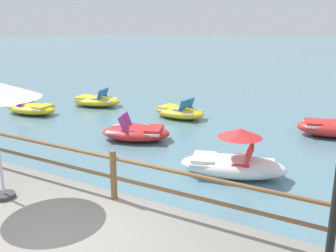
% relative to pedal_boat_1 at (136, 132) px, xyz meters
% --- Properties ---
extents(dock_railing, '(23.92, 0.12, 0.95)m').
position_rel_pedal_boat_1_xyz_m(dock_railing, '(2.50, -4.36, 0.72)').
color(dock_railing, brown).
rests_on(dock_railing, promenade_dock).
extents(pedal_boat_1, '(2.50, 1.95, 0.83)m').
position_rel_pedal_boat_1_xyz_m(pedal_boat_1, '(0.00, 0.00, 0.00)').
color(pedal_boat_1, red).
rests_on(pedal_boat_1, ground).
extents(pedal_boat_2, '(2.48, 1.77, 0.89)m').
position_rel_pedal_boat_1_xyz_m(pedal_boat_2, '(5.42, 3.55, 0.05)').
color(pedal_boat_2, red).
rests_on(pedal_boat_2, ground).
extents(pedal_boat_3, '(2.52, 1.80, 0.82)m').
position_rel_pedal_boat_1_xyz_m(pedal_boat_3, '(-4.58, 3.42, -0.01)').
color(pedal_boat_3, yellow).
rests_on(pedal_boat_3, ground).
extents(pedal_boat_4, '(2.27, 1.46, 0.81)m').
position_rel_pedal_boat_1_xyz_m(pedal_boat_4, '(-0.20, 3.31, -0.01)').
color(pedal_boat_4, yellow).
rests_on(pedal_boat_4, ground).
extents(pedal_boat_5, '(2.43, 1.34, 0.80)m').
position_rel_pedal_boat_1_xyz_m(pedal_boat_5, '(-5.86, 0.86, -0.01)').
color(pedal_boat_5, yellow).
rests_on(pedal_boat_5, ground).
extents(pedal_boat_6, '(2.77, 1.80, 1.22)m').
position_rel_pedal_boat_1_xyz_m(pedal_boat_6, '(3.75, -1.31, 0.13)').
color(pedal_boat_6, white).
rests_on(pedal_boat_6, ground).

